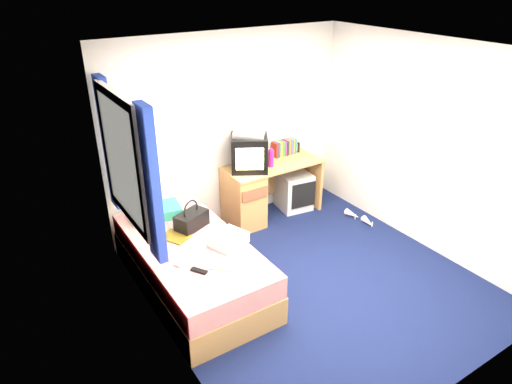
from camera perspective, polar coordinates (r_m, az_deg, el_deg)
ground at (r=5.04m, az=6.81°, el=-10.91°), size 3.40×3.40×0.00m
room_shell at (r=4.32m, az=7.83°, el=4.60°), size 3.40×3.40×3.40m
bed at (r=4.82m, az=-8.00°, el=-9.01°), size 1.01×2.00×0.54m
pillow at (r=5.17m, az=-12.29°, el=-2.44°), size 0.56×0.41×0.11m
desk at (r=5.91m, az=-0.21°, el=-0.02°), size 1.30×0.55×0.75m
storage_cube at (r=6.31m, az=4.76°, el=0.18°), size 0.47×0.47×0.52m
crt_tv at (r=5.64m, az=-0.83°, el=4.93°), size 0.59×0.58×0.44m
vcr at (r=5.56m, az=-0.85°, el=7.39°), size 0.46×0.44×0.07m
book_row at (r=6.16m, az=3.55°, el=5.56°), size 0.34×0.13×0.20m
picture_frame at (r=6.29m, az=5.01°, el=5.68°), size 0.05×0.12×0.14m
pink_water_bottle at (r=5.77m, az=1.89°, el=4.20°), size 0.08×0.08×0.21m
aerosol_can at (r=5.91m, az=1.08°, el=4.48°), size 0.05×0.05×0.16m
handbag at (r=4.87m, az=-8.06°, el=-3.45°), size 0.40×0.32×0.32m
towel at (r=4.57m, az=-3.45°, el=-5.94°), size 0.41×0.37×0.11m
magazine at (r=4.77m, az=-10.06°, el=-5.52°), size 0.32×0.35×0.01m
water_bottle at (r=4.38m, az=-9.18°, el=-8.16°), size 0.19×0.19×0.07m
colour_swatch_fan at (r=4.26m, az=-4.35°, el=-9.51°), size 0.20×0.19×0.01m
remote_control at (r=4.24m, az=-7.14°, el=-9.74°), size 0.13×0.16×0.02m
window_assembly at (r=4.38m, az=-15.94°, el=3.66°), size 0.11×1.42×1.40m
white_heels at (r=6.20m, az=12.91°, el=-3.23°), size 0.15×0.50×0.09m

